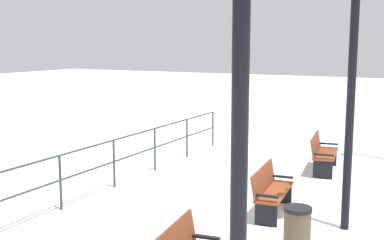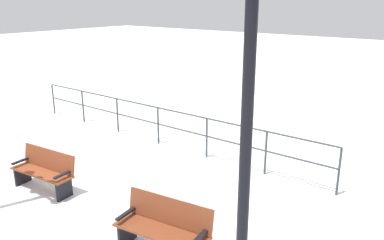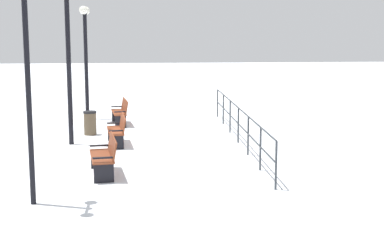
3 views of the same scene
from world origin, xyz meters
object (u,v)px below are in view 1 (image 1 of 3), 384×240
object	(u,v)px
bench_second	(271,190)
lamppost_middle	(354,42)
lamppost_near	(241,70)
trash_bin	(297,232)
bench_third	(322,153)

from	to	relation	value
bench_second	lamppost_middle	xyz separation A→B (m)	(1.42, -0.17, 2.77)
lamppost_near	trash_bin	world-z (taller)	lamppost_near
lamppost_near	lamppost_middle	xyz separation A→B (m)	(0.00, 4.92, 0.22)
lamppost_middle	trash_bin	distance (m)	3.25
bench_second	lamppost_middle	distance (m)	3.12
bench_third	lamppost_middle	distance (m)	4.84
bench_second	trash_bin	xyz separation A→B (m)	(1.00, -1.69, -0.07)
bench_third	lamppost_middle	world-z (taller)	lamppost_middle
bench_third	trash_bin	bearing A→B (deg)	-88.65
bench_third	lamppost_near	bearing A→B (deg)	-89.48
lamppost_middle	lamppost_near	bearing A→B (deg)	-90.00
lamppost_near	trash_bin	size ratio (longest dim) A/B	5.48
lamppost_middle	trash_bin	size ratio (longest dim) A/B	6.36
lamppost_middle	trash_bin	xyz separation A→B (m)	(-0.42, -1.53, -2.84)
lamppost_near	trash_bin	xyz separation A→B (m)	(-0.42, 3.39, -2.62)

